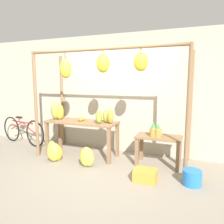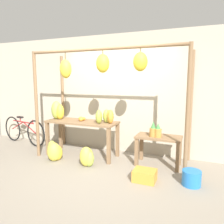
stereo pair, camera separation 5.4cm
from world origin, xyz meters
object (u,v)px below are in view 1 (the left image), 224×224
Objects in this scene: orange_pile at (81,119)px; parked_bicycle at (23,131)px; blue_bucket at (192,178)px; papaya_pile at (106,117)px; banana_pile_on_table at (57,111)px; banana_pile_ground_right at (87,157)px; fruit_crate_white at (145,175)px; pineapple_cluster at (156,131)px; banana_pile_ground_left at (54,152)px.

parked_bicycle is at bearing 174.54° from orange_pile.
papaya_pile reaches higher than blue_bucket.
banana_pile_on_table is at bearing -176.76° from orange_pile.
banana_pile_ground_right is 1.05× the size of fruit_crate_white.
banana_pile_ground_right reaches higher than blue_bucket.
parked_bicycle is at bearing 165.17° from fruit_crate_white.
blue_bucket is at bearing -10.65° from parked_bicycle.
parked_bicycle is (-1.31, 0.22, -0.64)m from banana_pile_on_table.
blue_bucket is (3.07, -0.60, -0.88)m from banana_pile_on_table.
papaya_pile reaches higher than pineapple_cluster.
pineapple_cluster is at bearing 87.74° from fruit_crate_white.
fruit_crate_white is 3.76m from parked_bicycle.
parked_bicycle is (-2.38, 0.76, 0.18)m from banana_pile_ground_right.
orange_pile is at bearing 177.80° from pineapple_cluster.
banana_pile_on_table reaches higher than banana_pile_ground_left.
banana_pile_on_table is at bearing 162.27° from fruit_crate_white.
orange_pile is 0.70× the size of pineapple_cluster.
pineapple_cluster is (1.71, -0.07, -0.11)m from orange_pile.
papaya_pile is at bearing 145.82° from fruit_crate_white.
blue_bucket is at bearing -38.19° from pineapple_cluster.
orange_pile reaches higher than fruit_crate_white.
pineapple_cluster is 0.72× the size of banana_pile_ground_left.
pineapple_cluster is 1.47m from banana_pile_ground_right.
blue_bucket is 4.46m from parked_bicycle.
papaya_pile reaches higher than orange_pile.
pineapple_cluster is at bearing 21.80° from banana_pile_ground_right.
blue_bucket reaches higher than fruit_crate_white.
fruit_crate_white is 1.25× the size of blue_bucket.
parked_bicycle is at bearing 174.47° from papaya_pile.
papaya_pile is (1.01, 0.50, 0.76)m from banana_pile_ground_left.
papaya_pile is (-1.07, 0.00, 0.22)m from pineapple_cluster.
banana_pile_ground_left is (-2.08, -0.49, -0.54)m from pineapple_cluster.
pineapple_cluster is at bearing 13.37° from banana_pile_ground_left.
fruit_crate_white is at bearing -34.18° from papaya_pile.
papaya_pile is at bearing -1.32° from banana_pile_on_table.
banana_pile_ground_left is 2.81m from blue_bucket.
papaya_pile is at bearing 162.33° from blue_bucket.
banana_pile_ground_left is at bearing 179.03° from banana_pile_ground_right.
orange_pile is 1.72m from pineapple_cluster.
banana_pile_on_table is 1.48m from parked_bicycle.
banana_pile_ground_right is (1.07, -0.54, -0.82)m from banana_pile_on_table.
pineapple_cluster is at bearing 141.81° from blue_bucket.
banana_pile_ground_right is 1.26m from fruit_crate_white.
banana_pile_ground_left is at bearing -123.20° from orange_pile.
banana_pile_on_table is 2.59m from fruit_crate_white.
banana_pile_ground_left is 0.25× the size of parked_bicycle.
fruit_crate_white is at bearing -92.26° from pineapple_cluster.
banana_pile_on_table is 1.27m from papaya_pile.
banana_pile_on_table is 2.35m from pineapple_cluster.
blue_bucket is (0.73, -0.57, -0.61)m from pineapple_cluster.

